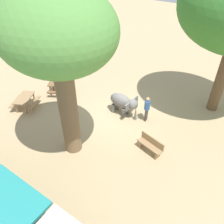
{
  "coord_description": "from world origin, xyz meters",
  "views": [
    {
      "loc": [
        -5.6,
        9.28,
        8.71
      ],
      "look_at": [
        0.13,
        0.89,
        0.8
      ],
      "focal_mm": 36.25,
      "sensor_mm": 36.0,
      "label": 1
    }
  ],
  "objects_px": {
    "shade_tree_secondary": "(57,35)",
    "picnic_table_far": "(60,86)",
    "wooden_bench": "(151,145)",
    "picnic_table_near": "(25,100)",
    "feed_bucket": "(71,116)",
    "person_handler": "(147,107)",
    "elephant": "(123,102)"
  },
  "relations": [
    {
      "from": "shade_tree_secondary",
      "to": "picnic_table_far",
      "type": "height_order",
      "value": "shade_tree_secondary"
    },
    {
      "from": "wooden_bench",
      "to": "picnic_table_near",
      "type": "xyz_separation_m",
      "value": [
        8.27,
        1.09,
        0.12
      ]
    },
    {
      "from": "wooden_bench",
      "to": "feed_bucket",
      "type": "xyz_separation_m",
      "value": [
        5.11,
        0.3,
        -0.31
      ]
    },
    {
      "from": "person_handler",
      "to": "picnic_table_far",
      "type": "bearing_deg",
      "value": -2.07
    },
    {
      "from": "person_handler",
      "to": "shade_tree_secondary",
      "type": "distance_m",
      "value": 6.73
    },
    {
      "from": "picnic_table_far",
      "to": "picnic_table_near",
      "type": "bearing_deg",
      "value": -135.4
    },
    {
      "from": "wooden_bench",
      "to": "picnic_table_near",
      "type": "height_order",
      "value": "wooden_bench"
    },
    {
      "from": "wooden_bench",
      "to": "feed_bucket",
      "type": "height_order",
      "value": "wooden_bench"
    },
    {
      "from": "feed_bucket",
      "to": "picnic_table_far",
      "type": "bearing_deg",
      "value": -33.61
    },
    {
      "from": "wooden_bench",
      "to": "feed_bucket",
      "type": "relative_size",
      "value": 4.04
    },
    {
      "from": "picnic_table_near",
      "to": "person_handler",
      "type": "bearing_deg",
      "value": -91.59
    },
    {
      "from": "person_handler",
      "to": "feed_bucket",
      "type": "distance_m",
      "value": 4.53
    },
    {
      "from": "shade_tree_secondary",
      "to": "wooden_bench",
      "type": "relative_size",
      "value": 5.3
    },
    {
      "from": "shade_tree_secondary",
      "to": "picnic_table_near",
      "type": "xyz_separation_m",
      "value": [
        4.87,
        -0.9,
        -5.29
      ]
    },
    {
      "from": "person_handler",
      "to": "picnic_table_far",
      "type": "relative_size",
      "value": 0.79
    },
    {
      "from": "shade_tree_secondary",
      "to": "elephant",
      "type": "bearing_deg",
      "value": -98.75
    },
    {
      "from": "shade_tree_secondary",
      "to": "wooden_bench",
      "type": "xyz_separation_m",
      "value": [
        -3.4,
        -1.99,
        -5.4
      ]
    },
    {
      "from": "shade_tree_secondary",
      "to": "picnic_table_far",
      "type": "distance_m",
      "value": 7.6
    },
    {
      "from": "elephant",
      "to": "picnic_table_near",
      "type": "relative_size",
      "value": 0.96
    },
    {
      "from": "wooden_bench",
      "to": "picnic_table_near",
      "type": "bearing_deg",
      "value": 21.22
    },
    {
      "from": "shade_tree_secondary",
      "to": "picnic_table_far",
      "type": "xyz_separation_m",
      "value": [
        4.27,
        -3.4,
        -5.29
      ]
    },
    {
      "from": "elephant",
      "to": "wooden_bench",
      "type": "relative_size",
      "value": 1.32
    },
    {
      "from": "elephant",
      "to": "picnic_table_near",
      "type": "xyz_separation_m",
      "value": [
        5.46,
        2.95,
        -0.27
      ]
    },
    {
      "from": "person_handler",
      "to": "picnic_table_near",
      "type": "distance_m",
      "value": 7.63
    },
    {
      "from": "person_handler",
      "to": "picnic_table_far",
      "type": "distance_m",
      "value": 6.37
    },
    {
      "from": "person_handler",
      "to": "picnic_table_near",
      "type": "height_order",
      "value": "person_handler"
    },
    {
      "from": "picnic_table_near",
      "to": "feed_bucket",
      "type": "xyz_separation_m",
      "value": [
        -3.16,
        -0.8,
        -0.43
      ]
    },
    {
      "from": "shade_tree_secondary",
      "to": "feed_bucket",
      "type": "bearing_deg",
      "value": -44.72
    },
    {
      "from": "person_handler",
      "to": "picnic_table_near",
      "type": "xyz_separation_m",
      "value": [
        6.92,
        3.2,
        -0.36
      ]
    },
    {
      "from": "shade_tree_secondary",
      "to": "wooden_bench",
      "type": "distance_m",
      "value": 6.68
    },
    {
      "from": "picnic_table_near",
      "to": "wooden_bench",
      "type": "bearing_deg",
      "value": -108.91
    },
    {
      "from": "picnic_table_near",
      "to": "picnic_table_far",
      "type": "bearing_deg",
      "value": -39.96
    }
  ]
}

